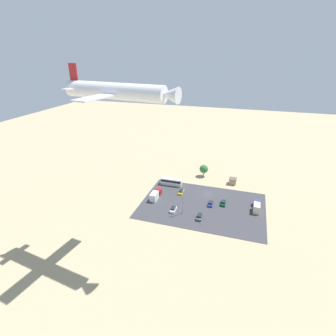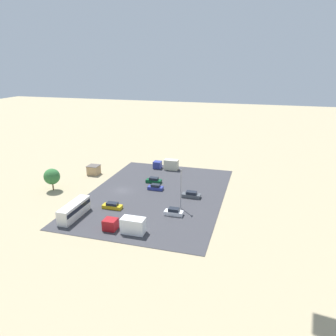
# 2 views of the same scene
# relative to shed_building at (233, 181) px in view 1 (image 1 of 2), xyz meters

# --- Properties ---
(ground_plane) EXTENTS (400.00, 400.00, 0.00)m
(ground_plane) POSITION_rel_shed_building_xyz_m (10.14, 13.93, -1.43)
(ground_plane) COLOR tan
(parking_lot_surface) EXTENTS (49.87, 34.70, 0.08)m
(parking_lot_surface) POSITION_rel_shed_building_xyz_m (10.14, 23.68, -1.39)
(parking_lot_surface) COLOR #38383D
(parking_lot_surface) RESTS_ON ground
(shed_building) EXTENTS (3.48, 3.50, 2.84)m
(shed_building) POSITION_rel_shed_building_xyz_m (0.00, 0.00, 0.00)
(shed_building) COLOR tan
(shed_building) RESTS_ON ground
(bus) EXTENTS (10.04, 2.62, 3.32)m
(bus) POSITION_rel_shed_building_xyz_m (27.65, 10.09, 0.44)
(bus) COLOR silver
(bus) RESTS_ON ground
(parked_car_0) EXTENTS (1.88, 4.24, 1.65)m
(parked_car_0) POSITION_rel_shed_building_xyz_m (20.46, 31.26, -0.66)
(parked_car_0) COLOR silver
(parked_car_0) RESTS_ON ground
(parked_car_1) EXTENTS (1.87, 4.15, 1.53)m
(parked_car_1) POSITION_rel_shed_building_xyz_m (6.95, 22.42, -0.71)
(parked_car_1) COLOR navy
(parked_car_1) RESTS_ON ground
(parked_car_2) EXTENTS (1.91, 4.42, 1.59)m
(parked_car_2) POSITION_rel_shed_building_xyz_m (2.04, 20.27, -0.69)
(parked_car_2) COLOR #0C4723
(parked_car_2) RESTS_ON ground
(parked_car_3) EXTENTS (1.81, 4.75, 1.47)m
(parked_car_3) POSITION_rel_shed_building_xyz_m (21.17, 16.28, -0.73)
(parked_car_3) COLOR gold
(parked_car_3) RESTS_ON ground
(parked_car_4) EXTENTS (1.93, 4.76, 1.62)m
(parked_car_4) POSITION_rel_shed_building_xyz_m (9.48, 32.96, -0.67)
(parked_car_4) COLOR #4C5156
(parked_car_4) RESTS_ON ground
(parked_truck_0) EXTENTS (2.46, 8.10, 3.27)m
(parked_truck_0) POSITION_rel_shed_building_xyz_m (-11.02, 20.52, 0.15)
(parked_truck_0) COLOR navy
(parked_truck_0) RESTS_ON ground
(parked_truck_1) EXTENTS (2.59, 8.87, 3.25)m
(parked_truck_1) POSITION_rel_shed_building_xyz_m (30.59, 24.02, 0.14)
(parked_truck_1) COLOR maroon
(parked_truck_1) RESTS_ON ground
(tree_near_shed) EXTENTS (4.31, 4.31, 6.08)m
(tree_near_shed) POSITION_rel_shed_building_xyz_m (14.87, -4.32, 2.48)
(tree_near_shed) COLOR brown
(tree_near_shed) RESTS_ON ground
(light_pole_lot_centre) EXTENTS (0.90, 0.28, 9.64)m
(light_pole_lot_centre) POSITION_rel_shed_building_xyz_m (16.49, 31.89, 3.91)
(light_pole_lot_centre) COLOR gray
(light_pole_lot_centre) RESTS_ON ground
(airplane) EXTENTS (33.42, 26.87, 8.73)m
(airplane) POSITION_rel_shed_building_xyz_m (28.82, 53.51, 47.22)
(airplane) COLOR white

